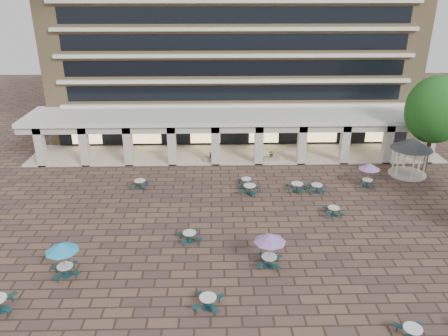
{
  "coord_description": "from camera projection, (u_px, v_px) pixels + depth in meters",
  "views": [
    {
      "loc": [
        -2.21,
        -27.56,
        16.32
      ],
      "look_at": [
        -1.5,
        3.0,
        3.49
      ],
      "focal_mm": 35.0,
      "sensor_mm": 36.0,
      "label": 1
    }
  ],
  "objects": [
    {
      "name": "gazebo",
      "position": [
        411.0,
        148.0,
        39.67
      ],
      "size": [
        3.79,
        3.79,
        3.52
      ],
      "rotation": [
        0.0,
        0.0,
        0.38
      ],
      "color": "beige",
      "rests_on": "ground"
    },
    {
      "name": "tree_east_c",
      "position": [
        436.0,
        110.0,
        39.57
      ],
      "size": [
        5.4,
        5.4,
        8.99
      ],
      "color": "#392917",
      "rests_on": "ground"
    },
    {
      "name": "picnic_table_5",
      "position": [
        190.0,
        236.0,
        29.97
      ],
      "size": [
        1.83,
        1.83,
        0.69
      ],
      "rotation": [
        0.0,
        0.0,
        0.29
      ],
      "color": "#164043",
      "rests_on": "ground"
    },
    {
      "name": "planter_left",
      "position": [
        212.0,
        158.0,
        43.43
      ],
      "size": [
        1.5,
        0.62,
        1.2
      ],
      "color": "#989993",
      "rests_on": "ground"
    },
    {
      "name": "picnic_table_6",
      "position": [
        270.0,
        239.0,
        26.69
      ],
      "size": [
        2.01,
        2.01,
        2.32
      ],
      "rotation": [
        0.0,
        0.0,
        -0.23
      ],
      "color": "#164043",
      "rests_on": "ground"
    },
    {
      "name": "picnic_table_12",
      "position": [
        250.0,
        189.0,
        36.82
      ],
      "size": [
        2.1,
        2.1,
        0.78
      ],
      "rotation": [
        0.0,
        0.0,
        -0.35
      ],
      "color": "#164043",
      "rests_on": "ground"
    },
    {
      "name": "picnic_table_4",
      "position": [
        62.0,
        248.0,
        25.78
      ],
      "size": [
        2.01,
        2.01,
        2.32
      ],
      "rotation": [
        0.0,
        0.0,
        0.4
      ],
      "color": "#164043",
      "rests_on": "ground"
    },
    {
      "name": "picnic_table_9",
      "position": [
        246.0,
        181.0,
        38.31
      ],
      "size": [
        1.63,
        1.63,
        0.68
      ],
      "rotation": [
        0.0,
        0.0,
        0.11
      ],
      "color": "#164043",
      "rests_on": "ground"
    },
    {
      "name": "apartment_building",
      "position": [
        232.0,
        20.0,
        50.37
      ],
      "size": [
        40.0,
        15.5,
        25.2
      ],
      "color": "tan",
      "rests_on": "ground"
    },
    {
      "name": "picnic_table_13",
      "position": [
        317.0,
        188.0,
        37.11
      ],
      "size": [
        1.73,
        1.73,
        0.7
      ],
      "rotation": [
        0.0,
        0.0,
        -0.14
      ],
      "color": "#164043",
      "rests_on": "ground"
    },
    {
      "name": "retail_arcade",
      "position": [
        236.0,
        127.0,
        44.25
      ],
      "size": [
        42.0,
        6.6,
        4.4
      ],
      "color": "white",
      "rests_on": "ground"
    },
    {
      "name": "picnic_table_1",
      "position": [
        208.0,
        301.0,
        23.75
      ],
      "size": [
        1.85,
        1.85,
        0.72
      ],
      "rotation": [
        0.0,
        0.0,
        -0.24
      ],
      "color": "#164043",
      "rests_on": "ground"
    },
    {
      "name": "picnic_table_8",
      "position": [
        140.0,
        183.0,
        37.87
      ],
      "size": [
        1.76,
        1.76,
        0.72
      ],
      "rotation": [
        0.0,
        0.0,
        -0.12
      ],
      "color": "#164043",
      "rests_on": "ground"
    },
    {
      "name": "ground",
      "position": [
        245.0,
        228.0,
        31.77
      ],
      "size": [
        120.0,
        120.0,
        0.0
      ],
      "primitive_type": "plane",
      "color": "brown",
      "rests_on": "ground"
    },
    {
      "name": "picnic_table_2",
      "position": [
        412.0,
        332.0,
        21.63
      ],
      "size": [
        1.6,
        1.6,
        0.71
      ],
      "rotation": [
        0.0,
        0.0,
        0.01
      ],
      "color": "#164043",
      "rests_on": "ground"
    },
    {
      "name": "picnic_table_7",
      "position": [
        334.0,
        211.0,
        33.36
      ],
      "size": [
        1.55,
        1.55,
        0.68
      ],
      "rotation": [
        0.0,
        0.0,
        -0.03
      ],
      "color": "#164043",
      "rests_on": "ground"
    },
    {
      "name": "picnic_table_11",
      "position": [
        369.0,
        167.0,
        37.58
      ],
      "size": [
        1.88,
        1.88,
        2.17
      ],
      "rotation": [
        0.0,
        0.0,
        -0.33
      ],
      "color": "#164043",
      "rests_on": "ground"
    },
    {
      "name": "planter_right",
      "position": [
        271.0,
        157.0,
        43.57
      ],
      "size": [
        1.5,
        0.66,
        1.17
      ],
      "color": "#989993",
      "rests_on": "ground"
    },
    {
      "name": "picnic_table_10",
      "position": [
        297.0,
        187.0,
        37.2
      ],
      "size": [
        2.12,
        2.12,
        0.77
      ],
      "rotation": [
        0.0,
        0.0,
        -0.42
      ],
      "color": "#164043",
      "rests_on": "ground"
    }
  ]
}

